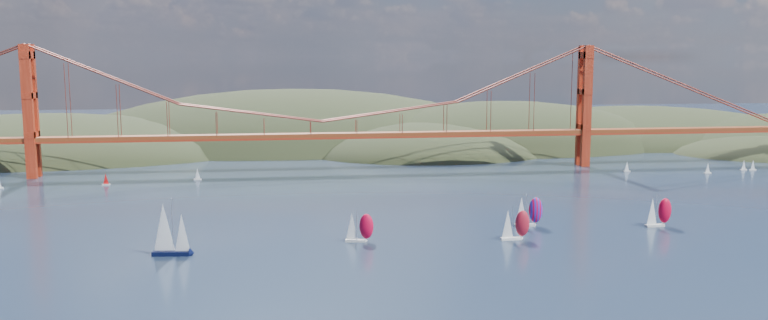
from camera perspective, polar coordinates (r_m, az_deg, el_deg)
The scene contains 14 objects.
ground at distance 155.15m, azimuth -0.49°, elevation -10.87°, with size 1200.00×1200.00×0.00m, color black.
headlands at distance 433.30m, azimuth 0.44°, elevation -0.40°, with size 725.00×225.00×96.00m.
bridge at distance 326.57m, azimuth -5.08°, elevation 4.74°, with size 552.00×12.00×55.00m.
sloop_navy at distance 196.91m, azimuth -16.05°, elevation -5.16°, with size 9.76×5.91×14.74m.
racer_0 at distance 203.47m, azimuth -1.94°, elevation -5.11°, with size 7.86×4.03×8.83m.
racer_1 at distance 208.64m, azimuth 9.93°, elevation -4.84°, with size 8.01×3.21×9.26m.
racer_2 at distance 235.80m, azimuth 20.16°, elevation -3.70°, with size 8.47×3.98×9.56m.
racer_rwb at distance 225.90m, azimuth 10.93°, elevation -3.83°, with size 8.45×3.38×9.78m.
distant_boat_2 at distance 311.97m, azimuth -20.43°, elevation -1.38°, with size 3.00×2.00×4.70m.
distant_boat_3 at distance 314.07m, azimuth -14.03°, elevation -1.06°, with size 3.00×2.00×4.70m.
distant_boat_4 at distance 343.12m, azimuth 18.02°, elevation -0.47°, with size 3.00×2.00×4.70m.
distant_boat_5 at distance 350.50m, azimuth 23.44°, elevation -0.57°, with size 3.00×2.00×4.70m.
distant_boat_6 at distance 367.12m, azimuth 25.73°, elevation -0.34°, with size 3.00×2.00×4.70m.
distant_boat_7 at distance 368.66m, azimuth 26.30°, elevation -0.35°, with size 3.00×2.00×4.70m.
Camera 1 is at (-19.74, -145.60, 49.82)m, focal length 35.00 mm.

